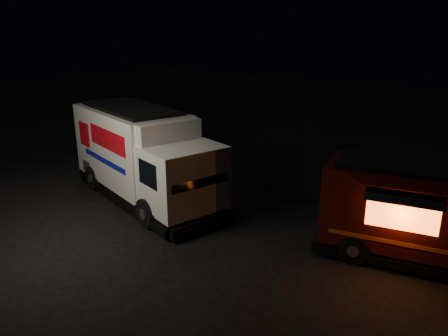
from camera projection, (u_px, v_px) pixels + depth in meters
ground at (157, 218)px, 14.83m from camera, size 80.00×80.00×0.00m
white_truck at (145, 156)px, 15.89m from camera, size 7.87×4.36×3.39m
red_truck at (431, 216)px, 11.68m from camera, size 6.18×3.35×2.73m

